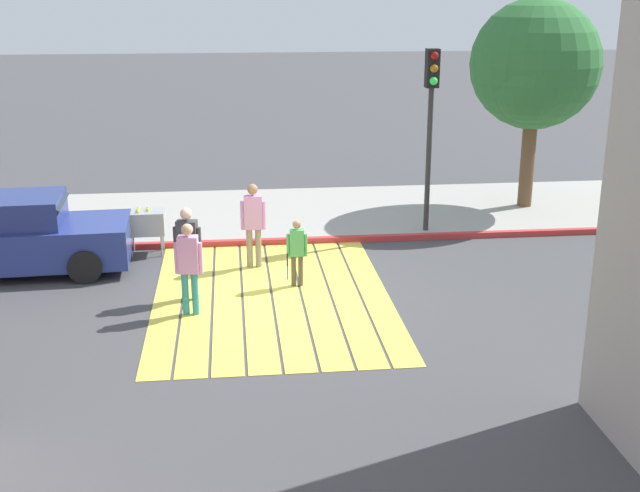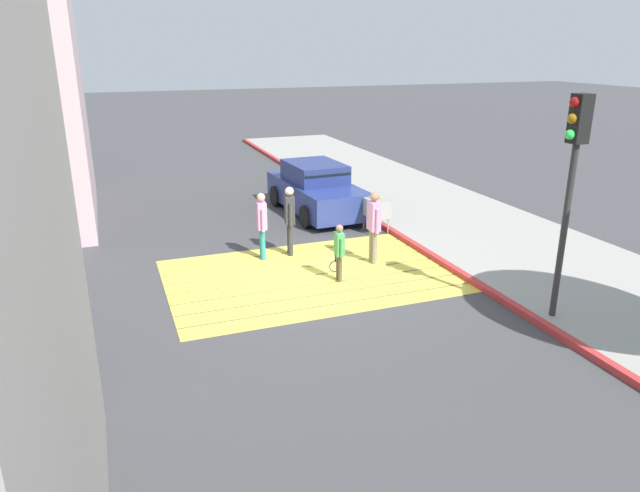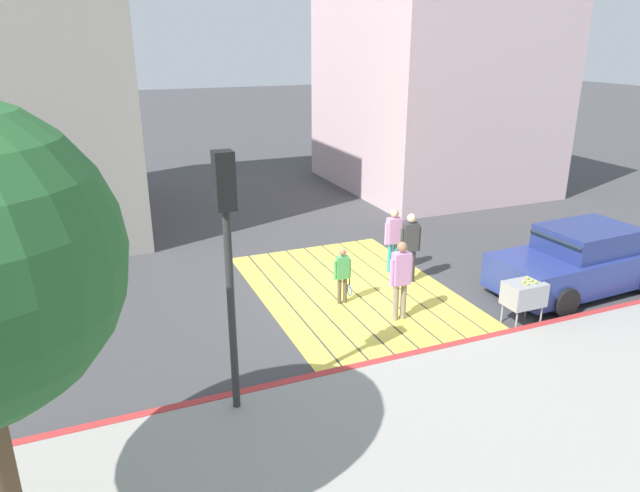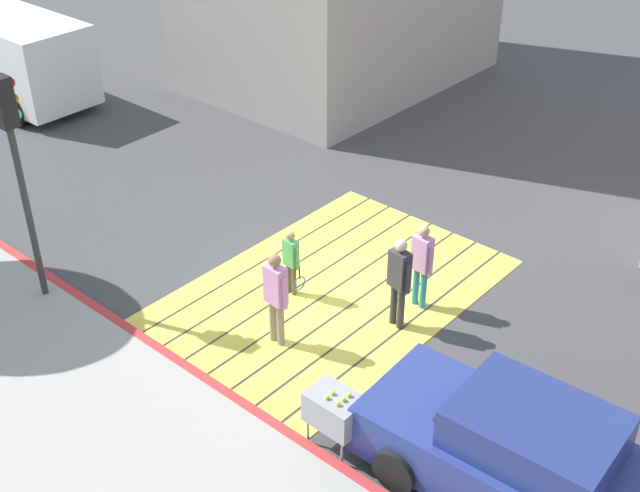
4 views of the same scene
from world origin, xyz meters
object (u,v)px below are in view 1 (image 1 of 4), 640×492
(car_parked_near_curb, at_px, (18,237))
(traffic_light_corner, at_px, (431,104))
(pedestrian_child_with_racket, at_px, (296,249))
(tennis_ball_cart, at_px, (146,223))
(pedestrian_adult_trailing, at_px, (189,263))
(pedestrian_adult_side, at_px, (253,219))
(pedestrian_adult_lead, at_px, (188,247))
(street_tree, at_px, (534,68))

(car_parked_near_curb, relative_size, traffic_light_corner, 1.03)
(car_parked_near_curb, relative_size, pedestrian_child_with_racket, 3.32)
(tennis_ball_cart, distance_m, pedestrian_adult_trailing, 3.76)
(pedestrian_adult_side, bearing_deg, tennis_ball_cart, -117.25)
(car_parked_near_curb, relative_size, pedestrian_adult_side, 2.49)
(car_parked_near_curb, distance_m, traffic_light_corner, 9.20)
(traffic_light_corner, relative_size, pedestrian_adult_side, 2.41)
(tennis_ball_cart, relative_size, pedestrian_adult_lead, 0.58)
(traffic_light_corner, distance_m, pedestrian_adult_trailing, 7.08)
(traffic_light_corner, xyz_separation_m, pedestrian_child_with_racket, (3.05, -3.28, -2.29))
(pedestrian_adult_lead, height_order, pedestrian_child_with_racket, pedestrian_adult_lead)
(pedestrian_child_with_racket, bearing_deg, pedestrian_adult_trailing, -58.19)
(car_parked_near_curb, height_order, tennis_ball_cart, car_parked_near_curb)
(traffic_light_corner, bearing_deg, pedestrian_adult_lead, -56.18)
(pedestrian_child_with_racket, bearing_deg, car_parked_near_curb, -105.01)
(traffic_light_corner, xyz_separation_m, pedestrian_adult_side, (1.85, -4.05, -2.01))
(car_parked_near_curb, distance_m, street_tree, 12.58)
(car_parked_near_curb, xyz_separation_m, pedestrian_adult_lead, (1.97, 3.47, 0.29))
(street_tree, height_order, pedestrian_adult_lead, street_tree)
(traffic_light_corner, height_order, tennis_ball_cart, traffic_light_corner)
(pedestrian_adult_lead, bearing_deg, car_parked_near_curb, -119.57)
(car_parked_near_curb, height_order, pedestrian_child_with_racket, car_parked_near_curb)
(street_tree, bearing_deg, pedestrian_adult_side, -62.71)
(street_tree, distance_m, pedestrian_adult_lead, 10.21)
(pedestrian_adult_trailing, xyz_separation_m, pedestrian_child_with_racket, (-1.22, 1.97, -0.23))
(car_parked_near_curb, xyz_separation_m, street_tree, (-3.38, 11.77, 2.90))
(car_parked_near_curb, xyz_separation_m, pedestrian_child_with_racket, (1.47, 5.49, 0.01))
(pedestrian_child_with_racket, bearing_deg, street_tree, 127.64)
(street_tree, xyz_separation_m, pedestrian_child_with_racket, (4.85, -6.28, -2.88))
(tennis_ball_cart, xyz_separation_m, pedestrian_child_with_racket, (2.37, 3.05, 0.05))
(pedestrian_adult_lead, xyz_separation_m, pedestrian_child_with_racket, (-0.50, 2.02, -0.28))
(pedestrian_adult_side, xyz_separation_m, pedestrian_child_with_racket, (1.20, 0.78, -0.28))
(car_parked_near_curb, height_order, pedestrian_adult_trailing, pedestrian_adult_trailing)
(street_tree, relative_size, pedestrian_adult_side, 3.02)
(car_parked_near_curb, distance_m, tennis_ball_cart, 2.60)
(pedestrian_adult_trailing, distance_m, pedestrian_child_with_racket, 2.33)
(pedestrian_adult_lead, xyz_separation_m, pedestrian_adult_side, (-1.70, 1.24, 0.00))
(pedestrian_adult_trailing, bearing_deg, traffic_light_corner, 129.16)
(pedestrian_adult_trailing, bearing_deg, pedestrian_adult_lead, -176.33)
(pedestrian_adult_side, distance_m, pedestrian_child_with_racket, 1.46)
(pedestrian_adult_trailing, distance_m, pedestrian_adult_side, 2.71)
(pedestrian_adult_trailing, height_order, pedestrian_adult_side, pedestrian_adult_side)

